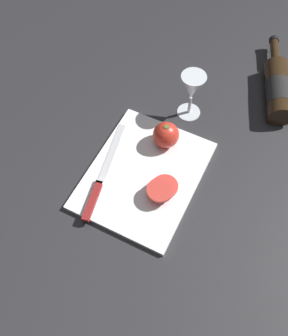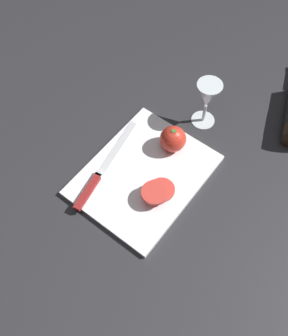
{
  "view_description": "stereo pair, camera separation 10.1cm",
  "coord_description": "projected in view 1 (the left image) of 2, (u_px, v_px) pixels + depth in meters",
  "views": [
    {
      "loc": [
        -0.41,
        -0.25,
        0.91
      ],
      "look_at": [
        0.06,
        -0.02,
        0.04
      ],
      "focal_mm": 42.0,
      "sensor_mm": 36.0,
      "label": 1
    },
    {
      "loc": [
        -0.36,
        -0.34,
        0.91
      ],
      "look_at": [
        0.06,
        -0.02,
        0.04
      ],
      "focal_mm": 42.0,
      "sensor_mm": 36.0,
      "label": 2
    }
  ],
  "objects": [
    {
      "name": "whole_tomato",
      "position": [
        166.0,
        135.0,
        1.06
      ],
      "size": [
        0.07,
        0.07,
        0.07
      ],
      "color": "red",
      "rests_on": "cutting_board"
    },
    {
      "name": "tomato_slice_stack_near",
      "position": [
        163.0,
        188.0,
        1.0
      ],
      "size": [
        0.1,
        0.07,
        0.04
      ],
      "color": "#D63D33",
      "rests_on": "cutting_board"
    },
    {
      "name": "ground_plane",
      "position": [
        129.0,
        191.0,
        1.03
      ],
      "size": [
        3.0,
        3.0,
        0.0
      ],
      "primitive_type": "plane",
      "color": "#28282B"
    },
    {
      "name": "knife",
      "position": [
        97.0,
        190.0,
        1.01
      ],
      "size": [
        0.31,
        0.08,
        0.01
      ],
      "rotation": [
        0.0,
        0.0,
        0.19
      ],
      "color": "silver",
      "rests_on": "cutting_board"
    },
    {
      "name": "cutting_board",
      "position": [
        144.0,
        175.0,
        1.05
      ],
      "size": [
        0.36,
        0.28,
        0.01
      ],
      "color": "white",
      "rests_on": "ground_plane"
    },
    {
      "name": "wine_bottle",
      "position": [
        278.0,
        88.0,
        1.17
      ],
      "size": [
        0.32,
        0.16,
        0.08
      ],
      "color": "#332314",
      "rests_on": "ground_plane"
    },
    {
      "name": "wine_glass",
      "position": [
        192.0,
        89.0,
        1.08
      ],
      "size": [
        0.07,
        0.07,
        0.15
      ],
      "color": "silver",
      "rests_on": "ground_plane"
    }
  ]
}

